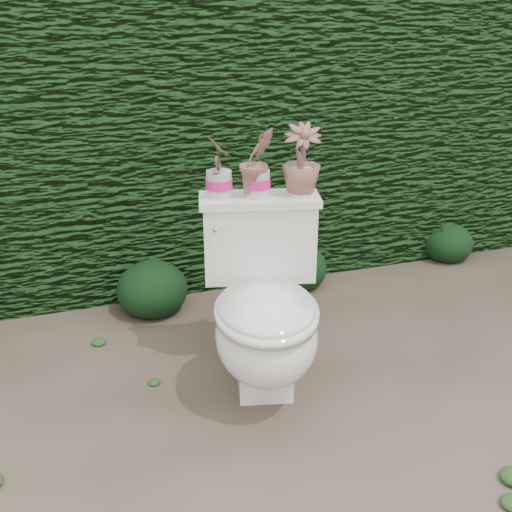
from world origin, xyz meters
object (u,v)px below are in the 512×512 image
object	(u,v)px
potted_plant_left	(219,169)
potted_plant_right	(301,162)
toilet	(264,313)
potted_plant_center	(257,164)

from	to	relation	value
potted_plant_left	potted_plant_right	bearing A→B (deg)	-103.55
toilet	potted_plant_left	world-z (taller)	potted_plant_left
toilet	potted_plant_center	xyz separation A→B (m)	(0.05, 0.24, 0.56)
potted_plant_right	toilet	bearing A→B (deg)	-123.55
potted_plant_left	potted_plant_center	size ratio (longest dim) A/B	0.89
toilet	potted_plant_left	size ratio (longest dim) A/B	3.22
toilet	potted_plant_center	bearing A→B (deg)	92.35
potted_plant_center	toilet	bearing A→B (deg)	-109.36
toilet	potted_plant_right	distance (m)	0.63
potted_plant_left	toilet	bearing A→B (deg)	-158.87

